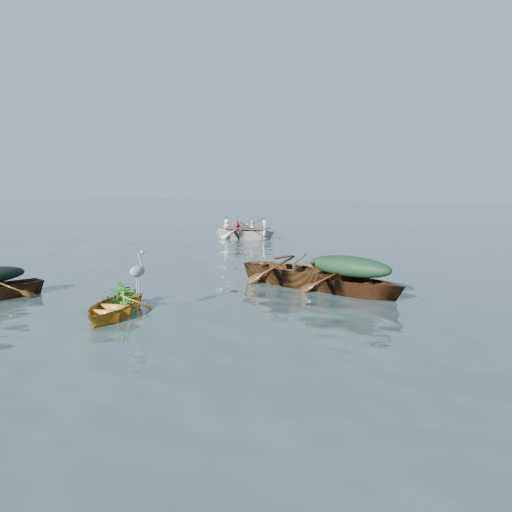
{
  "coord_description": "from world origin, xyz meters",
  "views": [
    {
      "loc": [
        7.31,
        -10.64,
        2.72
      ],
      "look_at": [
        -0.36,
        2.8,
        0.5
      ],
      "focal_mm": 35.0,
      "sensor_mm": 36.0,
      "label": 1
    }
  ],
  "objects_px": {
    "rowed_boat": "(245,239)",
    "yellow_dinghy": "(113,316)",
    "heron": "(138,278)",
    "green_tarp_boat": "(349,294)",
    "open_wooden_boat": "(298,286)"
  },
  "relations": [
    {
      "from": "open_wooden_boat",
      "to": "rowed_boat",
      "type": "bearing_deg",
      "value": 49.62
    },
    {
      "from": "rowed_boat",
      "to": "heron",
      "type": "bearing_deg",
      "value": -166.3
    },
    {
      "from": "rowed_boat",
      "to": "yellow_dinghy",
      "type": "bearing_deg",
      "value": -168.4
    },
    {
      "from": "green_tarp_boat",
      "to": "open_wooden_boat",
      "type": "relative_size",
      "value": 0.85
    },
    {
      "from": "green_tarp_boat",
      "to": "rowed_boat",
      "type": "distance_m",
      "value": 13.07
    },
    {
      "from": "green_tarp_boat",
      "to": "heron",
      "type": "relative_size",
      "value": 4.52
    },
    {
      "from": "yellow_dinghy",
      "to": "open_wooden_boat",
      "type": "relative_size",
      "value": 0.56
    },
    {
      "from": "rowed_boat",
      "to": "heron",
      "type": "height_order",
      "value": "heron"
    },
    {
      "from": "yellow_dinghy",
      "to": "open_wooden_boat",
      "type": "bearing_deg",
      "value": 44.98
    },
    {
      "from": "yellow_dinghy",
      "to": "green_tarp_boat",
      "type": "bearing_deg",
      "value": 29.59
    },
    {
      "from": "rowed_boat",
      "to": "heron",
      "type": "xyz_separation_m",
      "value": [
        5.73,
        -13.88,
        0.82
      ]
    },
    {
      "from": "green_tarp_boat",
      "to": "rowed_boat",
      "type": "bearing_deg",
      "value": 53.16
    },
    {
      "from": "yellow_dinghy",
      "to": "green_tarp_boat",
      "type": "distance_m",
      "value": 5.73
    },
    {
      "from": "open_wooden_boat",
      "to": "rowed_boat",
      "type": "xyz_separation_m",
      "value": [
        -7.28,
        9.36,
        0.0
      ]
    },
    {
      "from": "yellow_dinghy",
      "to": "open_wooden_boat",
      "type": "xyz_separation_m",
      "value": [
        2.04,
        4.77,
        0.0
      ]
    }
  ]
}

